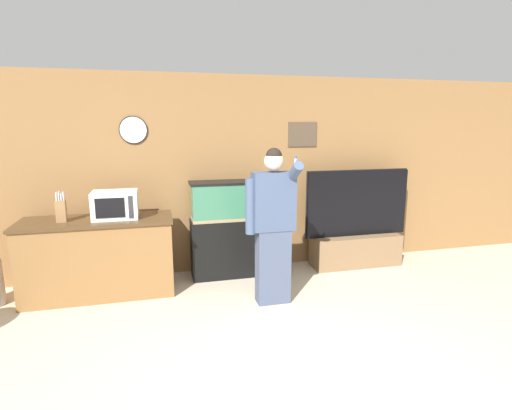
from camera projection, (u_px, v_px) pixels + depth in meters
The scene contains 8 objects.
ground_plane at pixel (320, 391), 3.00m from camera, with size 18.00×18.00×0.00m, color beige.
wall_back_paneled at pixel (241, 174), 5.39m from camera, with size 10.00×0.08×2.60m.
counter_island at pixel (99, 257), 4.64m from camera, with size 1.69×0.67×0.90m.
microwave at pixel (115, 205), 4.58m from camera, with size 0.50×0.37×0.32m.
knife_block at pixel (61, 210), 4.40m from camera, with size 0.10×0.09×0.34m.
aquarium_on_stand at pixel (233, 229), 5.20m from camera, with size 1.10×0.36×1.26m.
tv_on_stand at pixel (356, 238), 5.62m from camera, with size 1.51×0.40×1.36m.
person_standing at pixel (273, 224), 4.34m from camera, with size 0.54×0.41×1.73m.
Camera 1 is at (-1.12, -2.46, 1.97)m, focal length 28.00 mm.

